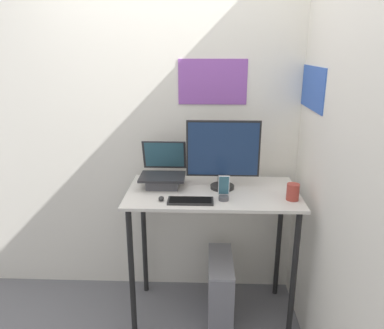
{
  "coord_description": "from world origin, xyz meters",
  "views": [
    {
      "loc": [
        -0.05,
        -1.98,
        1.84
      ],
      "look_at": [
        -0.13,
        0.3,
        1.13
      ],
      "focal_mm": 35.0,
      "sensor_mm": 36.0,
      "label": 1
    }
  ],
  "objects_px": {
    "laptop": "(163,175)",
    "computer_tower": "(220,290)",
    "cell_phone": "(224,192)",
    "keyboard": "(191,201)",
    "mouse": "(161,199)",
    "monitor": "(223,155)"
  },
  "relations": [
    {
      "from": "monitor",
      "to": "computer_tower",
      "type": "distance_m",
      "value": 0.95
    },
    {
      "from": "mouse",
      "to": "cell_phone",
      "type": "distance_m",
      "value": 0.38
    },
    {
      "from": "monitor",
      "to": "computer_tower",
      "type": "relative_size",
      "value": 1.02
    },
    {
      "from": "cell_phone",
      "to": "computer_tower",
      "type": "relative_size",
      "value": 0.34
    },
    {
      "from": "laptop",
      "to": "mouse",
      "type": "bearing_deg",
      "value": -86.32
    },
    {
      "from": "laptop",
      "to": "computer_tower",
      "type": "relative_size",
      "value": 0.64
    },
    {
      "from": "monitor",
      "to": "keyboard",
      "type": "distance_m",
      "value": 0.38
    },
    {
      "from": "keyboard",
      "to": "computer_tower",
      "type": "distance_m",
      "value": 0.76
    },
    {
      "from": "keyboard",
      "to": "cell_phone",
      "type": "relative_size",
      "value": 1.76
    },
    {
      "from": "mouse",
      "to": "computer_tower",
      "type": "xyz_separation_m",
      "value": [
        0.38,
        0.12,
        -0.73
      ]
    },
    {
      "from": "keyboard",
      "to": "mouse",
      "type": "xyz_separation_m",
      "value": [
        -0.18,
        0.02,
        0.0
      ]
    },
    {
      "from": "keyboard",
      "to": "mouse",
      "type": "distance_m",
      "value": 0.18
    },
    {
      "from": "monitor",
      "to": "keyboard",
      "type": "height_order",
      "value": "monitor"
    },
    {
      "from": "keyboard",
      "to": "cell_phone",
      "type": "bearing_deg",
      "value": 12.05
    },
    {
      "from": "mouse",
      "to": "laptop",
      "type": "bearing_deg",
      "value": 93.68
    },
    {
      "from": "cell_phone",
      "to": "computer_tower",
      "type": "bearing_deg",
      "value": 90.57
    },
    {
      "from": "cell_phone",
      "to": "computer_tower",
      "type": "distance_m",
      "value": 0.77
    },
    {
      "from": "computer_tower",
      "to": "cell_phone",
      "type": "bearing_deg",
      "value": -89.43
    },
    {
      "from": "keyboard",
      "to": "cell_phone",
      "type": "distance_m",
      "value": 0.21
    },
    {
      "from": "laptop",
      "to": "cell_phone",
      "type": "relative_size",
      "value": 1.89
    },
    {
      "from": "keyboard",
      "to": "computer_tower",
      "type": "xyz_separation_m",
      "value": [
        0.2,
        0.14,
        -0.72
      ]
    },
    {
      "from": "monitor",
      "to": "keyboard",
      "type": "xyz_separation_m",
      "value": [
        -0.2,
        -0.24,
        -0.22
      ]
    }
  ]
}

